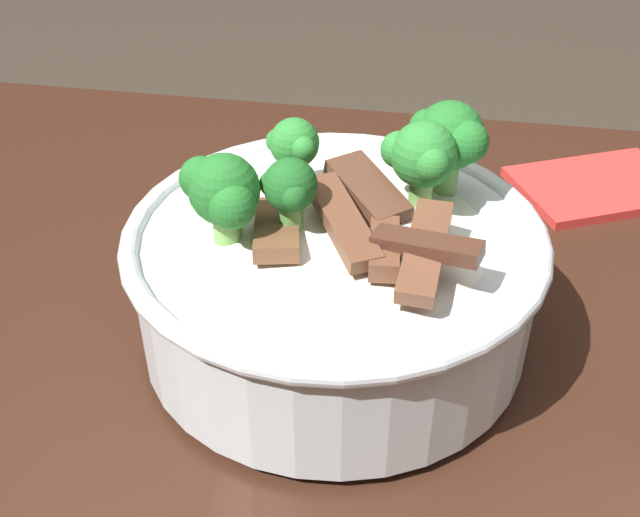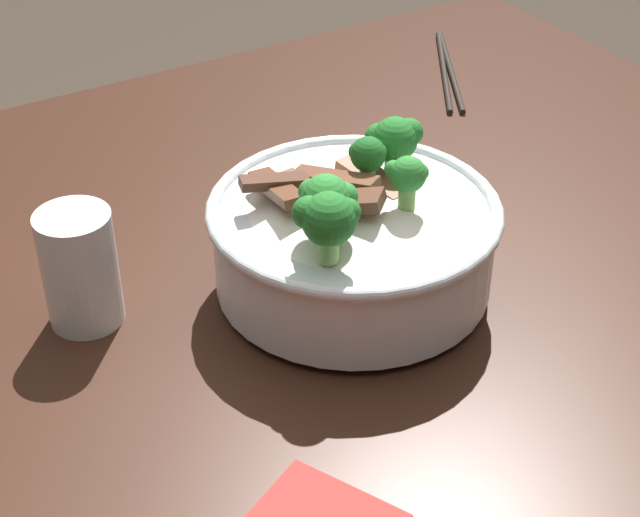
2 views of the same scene
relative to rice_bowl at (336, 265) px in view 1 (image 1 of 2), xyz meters
name	(u,v)px [view 1 (image 1 of 2)]	position (x,y,z in m)	size (l,w,h in m)	color
rice_bowl	(336,265)	(0.00, 0.00, 0.00)	(0.26, 0.26, 0.15)	silver
folded_napkin	(599,186)	(-0.20, -0.24, -0.06)	(0.14, 0.10, 0.01)	red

